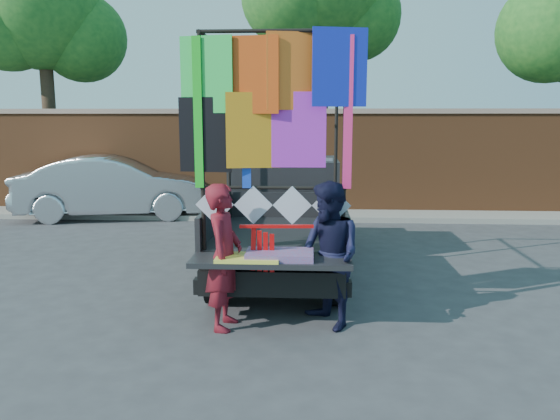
# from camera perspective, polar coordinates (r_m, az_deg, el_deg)

# --- Properties ---
(ground) EXTENTS (90.00, 90.00, 0.00)m
(ground) POSITION_cam_1_polar(r_m,az_deg,el_deg) (7.19, -2.72, -10.00)
(ground) COLOR #38383A
(ground) RESTS_ON ground
(brick_wall) EXTENTS (30.00, 0.45, 2.61)m
(brick_wall) POSITION_cam_1_polar(r_m,az_deg,el_deg) (13.79, 0.19, 5.20)
(brick_wall) COLOR brown
(brick_wall) RESTS_ON ground
(curb) EXTENTS (30.00, 1.20, 0.12)m
(curb) POSITION_cam_1_polar(r_m,az_deg,el_deg) (13.26, 0.04, -0.51)
(curb) COLOR gray
(curb) RESTS_ON ground
(tree_left) EXTENTS (4.20, 3.30, 7.05)m
(tree_left) POSITION_cam_1_polar(r_m,az_deg,el_deg) (16.71, -23.64, 18.26)
(tree_left) COLOR #38281C
(tree_left) RESTS_ON ground
(pickup_truck) EXTENTS (2.15, 5.39, 3.40)m
(pickup_truck) POSITION_cam_1_polar(r_m,az_deg,el_deg) (9.13, 0.37, -0.15)
(pickup_truck) COLOR black
(pickup_truck) RESTS_ON ground
(sedan) EXTENTS (4.73, 2.43, 1.49)m
(sedan) POSITION_cam_1_polar(r_m,az_deg,el_deg) (13.74, -16.86, 2.32)
(sedan) COLOR silver
(sedan) RESTS_ON ground
(woman) EXTENTS (0.46, 0.65, 1.69)m
(woman) POSITION_cam_1_polar(r_m,az_deg,el_deg) (6.29, -5.86, -4.88)
(woman) COLOR maroon
(woman) RESTS_ON ground
(man) EXTENTS (0.98, 1.04, 1.70)m
(man) POSITION_cam_1_polar(r_m,az_deg,el_deg) (6.31, 5.14, -4.75)
(man) COLOR black
(man) RESTS_ON ground
(streamer_bundle) EXTENTS (0.84, 0.09, 0.59)m
(streamer_bundle) POSITION_cam_1_polar(r_m,az_deg,el_deg) (6.23, -1.22, -3.28)
(streamer_bundle) COLOR red
(streamer_bundle) RESTS_ON ground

